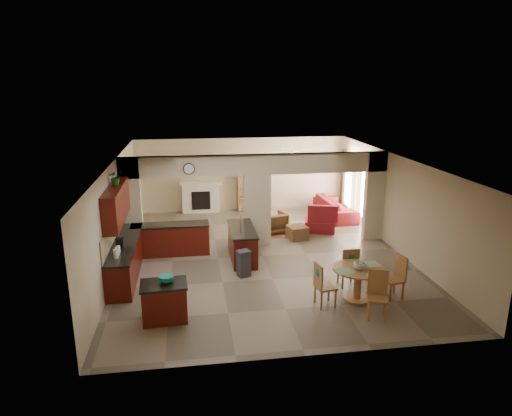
{
  "coord_description": "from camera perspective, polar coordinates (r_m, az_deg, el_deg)",
  "views": [
    {
      "loc": [
        -1.99,
        -12.12,
        4.88
      ],
      "look_at": [
        -0.14,
        0.3,
        1.36
      ],
      "focal_mm": 32.0,
      "sensor_mm": 36.0,
      "label": 1
    }
  ],
  "objects": [
    {
      "name": "dining_table",
      "position": [
        10.75,
        12.6,
        -8.67
      ],
      "size": [
        1.17,
        1.17,
        0.8
      ],
      "color": "#9C6635",
      "rests_on": "floor"
    },
    {
      "name": "chaise",
      "position": [
        15.45,
        7.93,
        -2.17
      ],
      "size": [
        1.14,
        1.01,
        0.39
      ],
      "primitive_type": "cube",
      "rotation": [
        0.0,
        0.0,
        -0.25
      ],
      "color": "maroon",
      "rests_on": "floor"
    },
    {
      "name": "wall_left",
      "position": [
        12.77,
        -17.17,
        -0.89
      ],
      "size": [
        0.0,
        10.0,
        10.0
      ],
      "primitive_type": "plane",
      "rotation": [
        1.57,
        0.0,
        1.57
      ],
      "color": "#C1B48D",
      "rests_on": "floor"
    },
    {
      "name": "trash_can",
      "position": [
        11.82,
        -1.55,
        -7.06
      ],
      "size": [
        0.37,
        0.34,
        0.64
      ],
      "primitive_type": "cube",
      "rotation": [
        0.0,
        0.0,
        0.34
      ],
      "color": "#323234",
      "rests_on": "floor"
    },
    {
      "name": "peninsula",
      "position": [
        12.87,
        -1.74,
        -4.46
      ],
      "size": [
        0.7,
        1.85,
        0.91
      ],
      "color": "#3E0C07",
      "rests_on": "floor"
    },
    {
      "name": "glazed_door",
      "position": [
        16.84,
        12.53,
        2.11
      ],
      "size": [
        0.02,
        0.7,
        2.1
      ],
      "primitive_type": "cube",
      "color": "white",
      "rests_on": "wall_right"
    },
    {
      "name": "chair_south",
      "position": [
        10.16,
        14.96,
        -10.13
      ],
      "size": [
        0.53,
        0.53,
        1.02
      ],
      "rotation": [
        0.0,
        0.0,
        -0.33
      ],
      "color": "#9C6635",
      "rests_on": "floor"
    },
    {
      "name": "chair_west",
      "position": [
        10.34,
        8.28,
        -9.28
      ],
      "size": [
        0.48,
        0.48,
        1.02
      ],
      "rotation": [
        0.0,
        0.0,
        1.72
      ],
      "color": "#9C6635",
      "rests_on": "floor"
    },
    {
      "name": "wall_front",
      "position": [
        8.17,
        6.57,
        -9.68
      ],
      "size": [
        8.0,
        0.0,
        8.0
      ],
      "primitive_type": "plane",
      "rotation": [
        -1.57,
        0.0,
        0.0
      ],
      "color": "#C1B48D",
      "rests_on": "floor"
    },
    {
      "name": "ceiling_fan",
      "position": [
        15.69,
        4.52,
        7.09
      ],
      "size": [
        1.0,
        1.0,
        0.1
      ],
      "primitive_type": "cylinder",
      "color": "white",
      "rests_on": "ceiling"
    },
    {
      "name": "wall_back",
      "position": [
        17.58,
        -1.8,
        4.22
      ],
      "size": [
        8.0,
        0.0,
        8.0
      ],
      "primitive_type": "plane",
      "rotation": [
        1.57,
        0.0,
        0.0
      ],
      "color": "#C1B48D",
      "rests_on": "floor"
    },
    {
      "name": "shelving_unit",
      "position": [
        17.56,
        -0.58,
        2.54
      ],
      "size": [
        1.0,
        0.32,
        1.8
      ],
      "primitive_type": "cube",
      "color": "#9C6635",
      "rests_on": "floor"
    },
    {
      "name": "partition_left_pier",
      "position": [
        13.68,
        -15.34,
        0.33
      ],
      "size": [
        0.6,
        0.25,
        2.8
      ],
      "primitive_type": "cube",
      "color": "#C1B48D",
      "rests_on": "floor"
    },
    {
      "name": "ceiling",
      "position": [
        12.46,
        0.86,
        6.03
      ],
      "size": [
        10.0,
        10.0,
        0.0
      ],
      "primitive_type": "plane",
      "rotation": [
        3.14,
        0.0,
        0.0
      ],
      "color": "white",
      "rests_on": "wall_back"
    },
    {
      "name": "floor",
      "position": [
        13.22,
        0.81,
        -6.03
      ],
      "size": [
        10.0,
        10.0,
        0.0
      ],
      "primitive_type": "plane",
      "color": "#796854",
      "rests_on": "ground"
    },
    {
      "name": "drape_b_left",
      "position": [
        17.02,
        12.14,
        2.8
      ],
      "size": [
        0.1,
        0.28,
        2.3
      ],
      "primitive_type": "cube",
      "color": "#45231B",
      "rests_on": "wall_right"
    },
    {
      "name": "kitchen_island",
      "position": [
        9.93,
        -11.36,
        -11.38
      ],
      "size": [
        1.0,
        0.74,
        0.83
      ],
      "rotation": [
        0.0,
        0.0,
        0.06
      ],
      "color": "#3E0C07",
      "rests_on": "floor"
    },
    {
      "name": "partition_right_pier",
      "position": [
        14.72,
        14.56,
        1.45
      ],
      "size": [
        0.6,
        0.25,
        2.8
      ],
      "primitive_type": "cube",
      "color": "#C1B48D",
      "rests_on": "floor"
    },
    {
      "name": "wall_right",
      "position": [
        13.96,
        17.26,
        0.49
      ],
      "size": [
        0.0,
        10.0,
        10.0
      ],
      "primitive_type": "plane",
      "rotation": [
        1.57,
        0.0,
        -1.57
      ],
      "color": "#C1B48D",
      "rests_on": "floor"
    },
    {
      "name": "ottoman",
      "position": [
        14.63,
        5.17,
        -3.05
      ],
      "size": [
        0.67,
        0.67,
        0.42
      ],
      "primitive_type": "cube",
      "rotation": [
        0.0,
        0.0,
        0.2
      ],
      "color": "maroon",
      "rests_on": "floor"
    },
    {
      "name": "rug",
      "position": [
        15.37,
        3.98,
        -2.89
      ],
      "size": [
        1.6,
        1.3,
        0.01
      ],
      "primitive_type": "cube",
      "color": "brown",
      "rests_on": "floor"
    },
    {
      "name": "upper_cabinets",
      "position": [
        11.84,
        -17.06,
        0.46
      ],
      "size": [
        0.35,
        2.4,
        0.9
      ],
      "primitive_type": "cube",
      "color": "#3E0C07",
      "rests_on": "wall_left"
    },
    {
      "name": "window_a",
      "position": [
        16.03,
        13.62,
        1.93
      ],
      "size": [
        0.02,
        0.9,
        1.9
      ],
      "primitive_type": "cube",
      "color": "white",
      "rests_on": "wall_right"
    },
    {
      "name": "kitchen_counter",
      "position": [
        12.73,
        -13.69,
        -5.12
      ],
      "size": [
        2.52,
        3.29,
        1.48
      ],
      "color": "#3E0C07",
      "rests_on": "floor"
    },
    {
      "name": "armchair",
      "position": [
        15.15,
        2.29,
        -1.82
      ],
      "size": [
        0.91,
        0.92,
        0.67
      ],
      "primitive_type": "imported",
      "rotation": [
        0.0,
        0.0,
        3.44
      ],
      "color": "maroon",
      "rests_on": "floor"
    },
    {
      "name": "window_b",
      "position": [
        17.58,
        11.59,
        3.24
      ],
      "size": [
        0.02,
        0.9,
        1.9
      ],
      "primitive_type": "cube",
      "color": "white",
      "rests_on": "wall_right"
    },
    {
      "name": "teal_bowl",
      "position": [
        9.76,
        -11.16,
        -8.72
      ],
      "size": [
        0.31,
        0.31,
        0.14
      ],
      "primitive_type": "cylinder",
      "color": "#127F70",
      "rests_on": "kitchen_island"
    },
    {
      "name": "partition_center_pier",
      "position": [
        13.8,
        0.16,
        -0.26
      ],
      "size": [
        0.8,
        0.25,
        2.2
      ],
      "primitive_type": "cube",
      "color": "#C1B48D",
      "rests_on": "floor"
    },
    {
      "name": "drape_a_left",
      "position": [
        15.48,
        14.3,
        1.4
      ],
      "size": [
        0.1,
        0.28,
        2.3
      ],
      "primitive_type": "cube",
      "color": "#45231B",
      "rests_on": "wall_right"
    },
    {
      "name": "chair_north",
      "position": [
        11.35,
        11.54,
        -7.1
      ],
      "size": [
        0.42,
        0.43,
        1.02
      ],
      "rotation": [
        0.0,
        0.0,
        3.15
      ],
      "color": "#9C6635",
      "rests_on": "floor"
    },
    {
      "name": "fruit_bowl",
      "position": [
        10.56,
        12.88,
        -7.04
      ],
      "size": [
        0.31,
        0.31,
        0.17
      ],
      "primitive_type": "cylinder",
      "color": "#56A222",
      "rests_on": "dining_table"
    },
    {
      "name": "sofa",
      "position": [
        17.11,
        9.87,
        0.07
      ],
      "size": [
        2.47,
        1.05,
        0.71
      ],
      "primitive_type": "imported",
      "rotation": [
        0.0,
        0.0,
        1.61
      ],
      "color": "maroon",
      "rests_on": "floor"
    },
    {
      "name": "plant",
      "position": [
        11.92,
        -17.15,
        3.73
      ],
      "size": [
        0.44,
        0.42,
        0.39
      ],
      "primitive_type": "imported",
      "rotation": [
        0.0,
        0.0,
        0.42
      ],
      "color": "#175215",
      "rests_on": "upper_cabinets"
    },
    {
      "name": "drape_b_right",
      "position": [
        18.12,
        10.83,
        3.64
      ],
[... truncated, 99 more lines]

